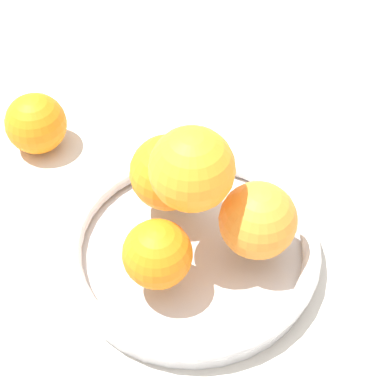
% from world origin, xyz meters
% --- Properties ---
extents(ground_plane, '(4.00, 4.00, 0.00)m').
position_xyz_m(ground_plane, '(0.00, 0.00, 0.00)').
color(ground_plane, beige).
extents(fruit_bowl, '(0.28, 0.28, 0.04)m').
position_xyz_m(fruit_bowl, '(0.00, 0.00, 0.02)').
color(fruit_bowl, silver).
rests_on(fruit_bowl, ground_plane).
extents(orange_pile, '(0.18, 0.18, 0.15)m').
position_xyz_m(orange_pile, '(-0.00, 0.01, 0.10)').
color(orange_pile, orange).
rests_on(orange_pile, fruit_bowl).
extents(stray_orange, '(0.08, 0.08, 0.08)m').
position_xyz_m(stray_orange, '(-0.25, -0.10, 0.04)').
color(stray_orange, orange).
rests_on(stray_orange, ground_plane).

